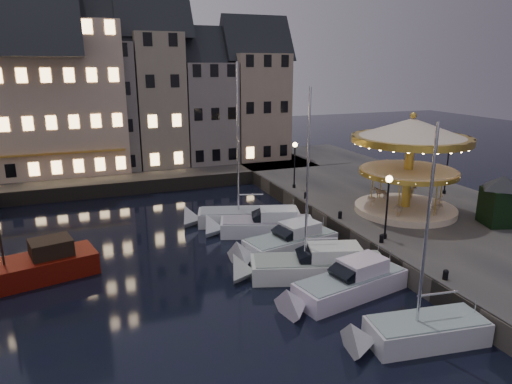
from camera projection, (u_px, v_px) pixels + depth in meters
name	position (u px, v px, depth m)	size (l,w,h in m)	color
ground	(289.00, 282.00, 26.36)	(160.00, 160.00, 0.00)	black
quay_east	(417.00, 213.00, 36.40)	(16.00, 56.00, 1.30)	#474442
quay_north	(110.00, 176.00, 48.62)	(44.00, 12.00, 1.30)	#474442
quaywall_e	(329.00, 226.00, 33.65)	(0.15, 44.00, 1.30)	#47423A
quaywall_n	(136.00, 188.00, 43.91)	(48.00, 0.15, 1.30)	#47423A
streetlamp_b	(388.00, 198.00, 28.66)	(0.44, 0.44, 4.17)	black
streetlamp_c	(295.00, 158.00, 40.80)	(0.44, 0.44, 4.17)	black
streetlamp_d	(448.00, 163.00, 38.84)	(0.44, 0.44, 4.17)	black
bollard_a	(446.00, 274.00, 23.71)	(0.30, 0.30, 0.57)	black
bollard_b	(382.00, 238.00, 28.65)	(0.30, 0.30, 0.57)	black
bollard_c	(340.00, 214.00, 33.15)	(0.30, 0.30, 0.57)	black
bollard_d	(306.00, 195.00, 38.10)	(0.30, 0.30, 0.57)	black
townhouse_nb	(40.00, 104.00, 46.28)	(6.16, 8.00, 13.80)	gray
townhouse_nc	(102.00, 97.00, 48.23)	(6.82, 8.00, 14.80)	slate
townhouse_nd	(157.00, 91.00, 50.07)	(5.50, 8.00, 15.80)	gray
townhouse_ne	(206.00, 104.00, 52.35)	(6.16, 8.00, 12.80)	gray
townhouse_nf	(255.00, 98.00, 54.30)	(6.82, 8.00, 13.80)	gray
hotel_corner	(39.00, 89.00, 45.89)	(17.60, 9.00, 16.80)	beige
motorboat_a	(415.00, 333.00, 20.37)	(6.48, 2.83, 10.65)	silver
motorboat_b	(345.00, 286.00, 24.46)	(7.66, 3.50, 2.15)	silver
motorboat_c	(311.00, 266.00, 26.77)	(8.87, 4.75, 11.87)	silver
motorboat_d	(286.00, 244.00, 30.21)	(7.41, 3.73, 2.15)	silver
motorboat_e	(261.00, 226.00, 33.62)	(7.80, 4.51, 2.15)	silver
motorboat_f	(241.00, 217.00, 35.83)	(8.86, 4.63, 11.84)	silver
red_fishing_boat	(29.00, 269.00, 26.31)	(8.15, 4.38, 6.02)	#640F06
carousel	(411.00, 148.00, 33.34)	(8.59, 8.59, 7.52)	beige
ticket_kiosk	(502.00, 192.00, 31.34)	(3.41, 3.41, 4.00)	black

